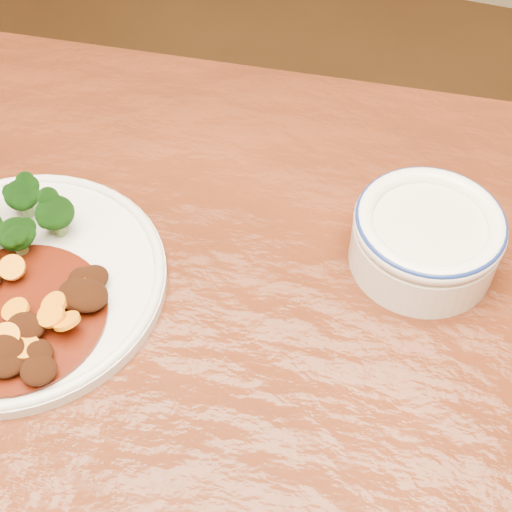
% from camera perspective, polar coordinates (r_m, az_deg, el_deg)
% --- Properties ---
extents(dining_table, '(1.59, 1.06, 0.75)m').
position_cam_1_polar(dining_table, '(0.67, -1.75, -14.85)').
color(dining_table, '#5F2510').
rests_on(dining_table, ground).
extents(dinner_plate, '(0.27, 0.27, 0.02)m').
position_cam_1_polar(dinner_plate, '(0.69, -18.48, -1.91)').
color(dinner_plate, silver).
rests_on(dinner_plate, dining_table).
extents(mince_stew, '(0.16, 0.16, 0.03)m').
position_cam_1_polar(mince_stew, '(0.65, -18.25, -4.45)').
color(mince_stew, '#4E1508').
rests_on(mince_stew, dinner_plate).
extents(dip_bowl, '(0.14, 0.14, 0.06)m').
position_cam_1_polar(dip_bowl, '(0.67, 13.46, 1.50)').
color(dip_bowl, white).
rests_on(dip_bowl, dining_table).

